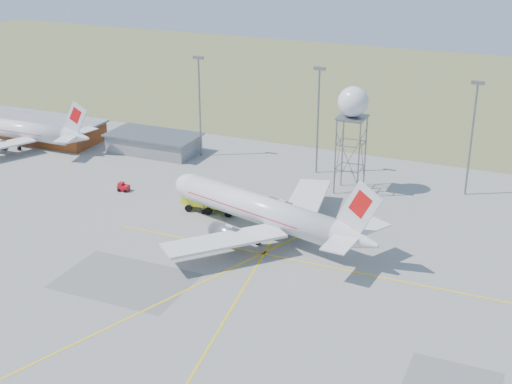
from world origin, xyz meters
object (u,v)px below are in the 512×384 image
at_px(fire_truck, 214,200).
at_px(baggage_tug, 123,188).
at_px(airliner_main, 263,211).
at_px(airliner_far, 21,130).
at_px(radar_tower, 352,134).

height_order(fire_truck, baggage_tug, fire_truck).
bearing_deg(airliner_main, baggage_tug, 3.28).
distance_m(airliner_main, airliner_far, 67.53).
height_order(airliner_main, airliner_far, airliner_main).
distance_m(airliner_far, baggage_tug, 36.64).
xyz_separation_m(radar_tower, fire_truck, (-18.24, -17.62, -8.84)).
height_order(airliner_far, radar_tower, radar_tower).
bearing_deg(baggage_tug, radar_tower, 19.73).
height_order(radar_tower, baggage_tug, radar_tower).
bearing_deg(baggage_tug, airliner_main, -16.76).
relative_size(airliner_main, airliner_far, 1.16).
relative_size(airliner_far, radar_tower, 1.74).
bearing_deg(airliner_main, airliner_far, -1.02).
height_order(airliner_far, fire_truck, airliner_far).
bearing_deg(radar_tower, fire_truck, -135.99).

